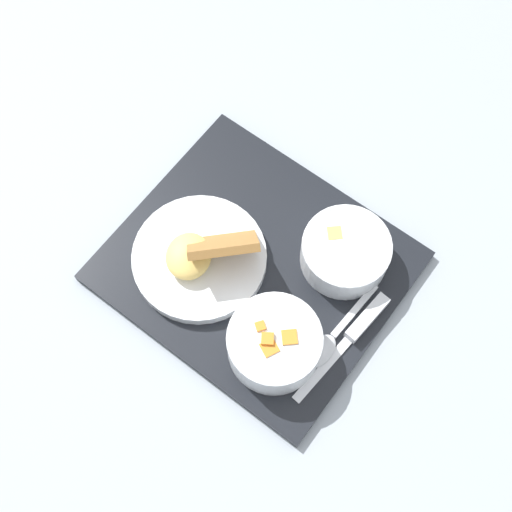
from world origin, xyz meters
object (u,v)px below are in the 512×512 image
Objects in this scene: bowl_salad at (274,343)px; knife at (361,325)px; plate_main at (201,256)px; bowl_soup at (345,251)px; spoon at (330,340)px.

knife is (-0.06, -0.10, -0.03)m from bowl_salad.
plate_main is at bearing -72.07° from knife.
bowl_salad is at bearing 97.54° from bowl_soup.
spoon is at bearing -169.00° from plate_main.
bowl_salad reaches higher than knife.
bowl_soup is (0.02, -0.16, -0.00)m from bowl_salad.
plate_main is at bearing 45.30° from bowl_soup.
knife is (-0.22, -0.08, -0.01)m from plate_main.
bowl_salad is 0.82× the size of spoon.
knife is 0.05m from spoon.
bowl_salad is 0.12m from knife.
bowl_salad is 1.01× the size of bowl_soup.
plate_main is (0.16, -0.02, -0.02)m from bowl_salad.
bowl_salad is at bearing -32.87° from knife.
bowl_soup is 0.82× the size of spoon.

